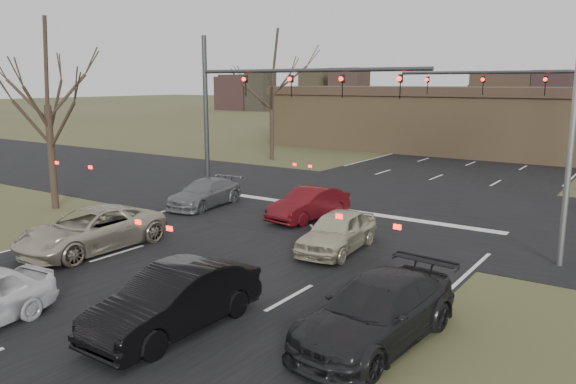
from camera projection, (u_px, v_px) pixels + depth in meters
name	position (u px, v px, depth m)	size (l,w,h in m)	color
ground	(113.00, 306.00, 14.49)	(360.00, 360.00, 0.00)	#434826
road_main	(547.00, 133.00, 63.15)	(14.00, 300.00, 0.02)	black
road_cross	(370.00, 203.00, 26.65)	(200.00, 14.00, 0.02)	black
building	(525.00, 122.00, 43.69)	(42.40, 10.40, 5.30)	olive
mast_arm_near	(256.00, 95.00, 26.95)	(12.12, 0.24, 8.00)	#383A3D
mast_arm_far	(551.00, 95.00, 28.76)	(11.12, 0.24, 8.00)	#383A3D
streetlight_right_near	(570.00, 85.00, 16.65)	(2.34, 0.25, 10.00)	gray
tree_left_near	(44.00, 61.00, 24.45)	(5.10, 5.10, 8.50)	black
tree_left_far	(271.00, 59.00, 40.53)	(5.70, 5.70, 9.50)	black
car_silver_suv	(91.00, 230.00, 19.19)	(2.40, 5.21, 1.45)	#B2AA90
car_black_hatch	(175.00, 300.00, 12.94)	(1.59, 4.55, 1.50)	black
car_charcoal_sedan	(376.00, 311.00, 12.37)	(2.00, 4.93, 1.43)	black
car_grey_ahead	(205.00, 193.00, 26.00)	(1.75, 4.31, 1.25)	slate
car_red_ahead	(309.00, 204.00, 23.51)	(1.41, 4.05, 1.34)	#4C0A10
car_silver_ahead	(337.00, 231.00, 19.10)	(1.64, 4.07, 1.39)	beige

